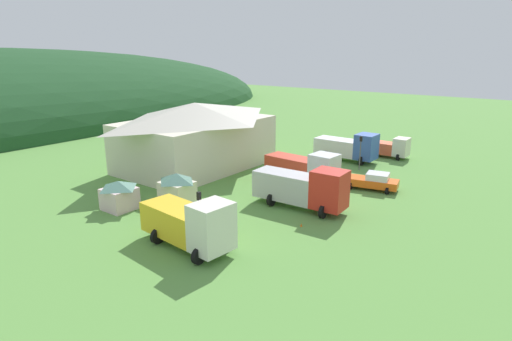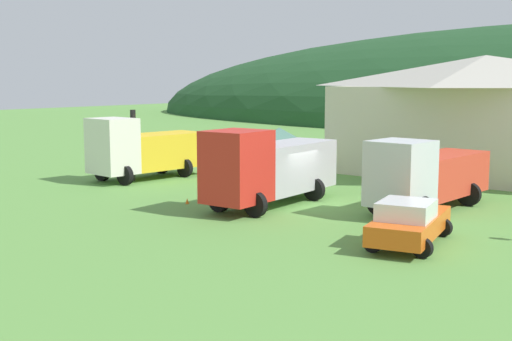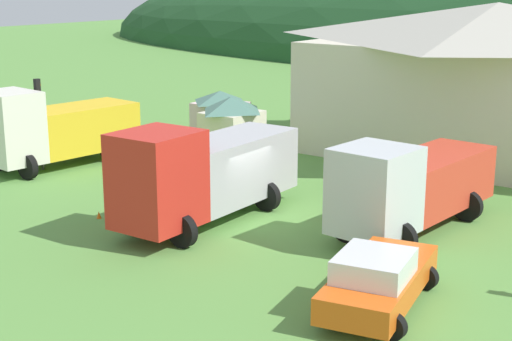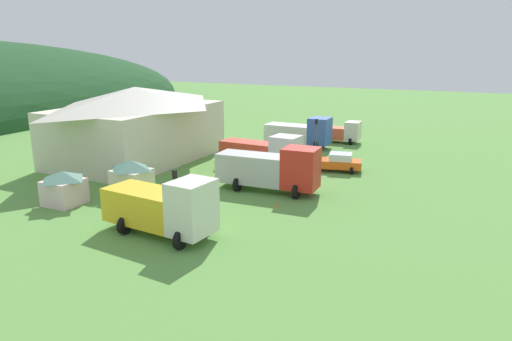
# 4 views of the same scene
# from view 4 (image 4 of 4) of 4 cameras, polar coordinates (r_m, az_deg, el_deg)

# --- Properties ---
(ground_plane) EXTENTS (200.00, 200.00, 0.00)m
(ground_plane) POSITION_cam_4_polar(r_m,az_deg,el_deg) (38.28, 0.84, -1.81)
(ground_plane) COLOR #5B9342
(depot_building) EXTENTS (17.42, 11.49, 7.29)m
(depot_building) POSITION_cam_4_polar(r_m,az_deg,el_deg) (47.83, -14.38, 5.67)
(depot_building) COLOR beige
(depot_building) RESTS_ON ground
(play_shed_cream) EXTENTS (2.42, 2.80, 2.89)m
(play_shed_cream) POSITION_cam_4_polar(r_m,az_deg,el_deg) (36.08, -14.97, -0.89)
(play_shed_cream) COLOR beige
(play_shed_cream) RESTS_ON ground
(play_shed_pink) EXTENTS (2.59, 2.58, 2.46)m
(play_shed_pink) POSITION_cam_4_polar(r_m,az_deg,el_deg) (36.02, -22.47, -1.92)
(play_shed_pink) COLOR beige
(play_shed_pink) RESTS_ON ground
(heavy_rig_striped) EXTENTS (3.75, 7.34, 3.68)m
(heavy_rig_striped) POSITION_cam_4_polar(r_m,az_deg,el_deg) (28.21, -11.17, -4.36)
(heavy_rig_striped) COLOR silver
(heavy_rig_striped) RESTS_ON ground
(crane_truck_red) EXTENTS (3.30, 8.14, 3.67)m
(crane_truck_red) POSITION_cam_4_polar(r_m,az_deg,el_deg) (36.17, 2.00, 0.27)
(crane_truck_red) COLOR red
(crane_truck_red) RESTS_ON ground
(tow_truck_silver) EXTENTS (3.35, 7.81, 3.31)m
(tow_truck_silver) POSITION_cam_4_polar(r_m,az_deg,el_deg) (43.08, 1.03, 2.36)
(tow_truck_silver) COLOR silver
(tow_truck_silver) RESTS_ON ground
(box_truck_blue) EXTENTS (3.34, 7.40, 3.49)m
(box_truck_blue) POSITION_cam_4_polar(r_m,az_deg,el_deg) (53.08, 5.59, 4.69)
(box_truck_blue) COLOR #3356AD
(box_truck_blue) RESTS_ON ground
(light_truck_cream) EXTENTS (2.62, 5.29, 2.59)m
(light_truck_cream) POSITION_cam_4_polar(r_m,az_deg,el_deg) (56.56, 10.31, 4.67)
(light_truck_cream) COLOR beige
(light_truck_cream) RESTS_ON ground
(service_pickup_orange) EXTENTS (3.02, 5.29, 1.66)m
(service_pickup_orange) POSITION_cam_4_polar(r_m,az_deg,el_deg) (43.21, 9.69, 1.04)
(service_pickup_orange) COLOR orange
(service_pickup_orange) RESTS_ON ground
(traffic_light_west) EXTENTS (0.20, 0.32, 4.11)m
(traffic_light_west) POSITION_cam_4_polar(r_m,az_deg,el_deg) (27.61, -9.82, -3.12)
(traffic_light_west) COLOR #4C4C51
(traffic_light_west) RESTS_ON ground
(traffic_light_east) EXTENTS (0.20, 0.32, 3.81)m
(traffic_light_east) POSITION_cam_4_polar(r_m,az_deg,el_deg) (49.18, 7.36, 4.60)
(traffic_light_east) COLOR #4C4C51
(traffic_light_east) RESTS_ON ground
(traffic_cone_near_pickup) EXTENTS (0.36, 0.36, 0.52)m
(traffic_cone_near_pickup) POSITION_cam_4_polar(r_m,az_deg,el_deg) (33.05, 2.57, -4.52)
(traffic_cone_near_pickup) COLOR orange
(traffic_cone_near_pickup) RESTS_ON ground
(traffic_cone_mid_row) EXTENTS (0.36, 0.36, 0.54)m
(traffic_cone_mid_row) POSITION_cam_4_polar(r_m,az_deg,el_deg) (34.46, -9.92, -3.92)
(traffic_cone_mid_row) COLOR orange
(traffic_cone_mid_row) RESTS_ON ground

